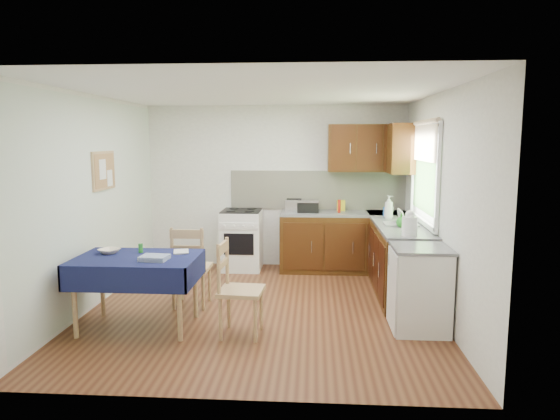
# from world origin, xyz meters

# --- Properties ---
(floor) EXTENTS (4.20, 4.20, 0.00)m
(floor) POSITION_xyz_m (0.00, 0.00, 0.00)
(floor) COLOR #4F2615
(floor) RESTS_ON ground
(ceiling) EXTENTS (4.00, 4.20, 0.02)m
(ceiling) POSITION_xyz_m (0.00, 0.00, 2.50)
(ceiling) COLOR white
(ceiling) RESTS_ON wall_back
(wall_back) EXTENTS (4.00, 0.02, 2.50)m
(wall_back) POSITION_xyz_m (0.00, 2.10, 1.25)
(wall_back) COLOR white
(wall_back) RESTS_ON ground
(wall_front) EXTENTS (4.00, 0.02, 2.50)m
(wall_front) POSITION_xyz_m (0.00, -2.10, 1.25)
(wall_front) COLOR white
(wall_front) RESTS_ON ground
(wall_left) EXTENTS (0.02, 4.20, 2.50)m
(wall_left) POSITION_xyz_m (-2.00, 0.00, 1.25)
(wall_left) COLOR silver
(wall_left) RESTS_ON ground
(wall_right) EXTENTS (0.02, 4.20, 2.50)m
(wall_right) POSITION_xyz_m (2.00, 0.00, 1.25)
(wall_right) COLOR white
(wall_right) RESTS_ON ground
(base_cabinets) EXTENTS (1.90, 2.30, 0.86)m
(base_cabinets) POSITION_xyz_m (1.36, 1.26, 0.43)
(base_cabinets) COLOR #321808
(base_cabinets) RESTS_ON ground
(worktop_back) EXTENTS (1.90, 0.60, 0.04)m
(worktop_back) POSITION_xyz_m (1.05, 1.80, 0.88)
(worktop_back) COLOR slate
(worktop_back) RESTS_ON base_cabinets
(worktop_right) EXTENTS (0.60, 1.70, 0.04)m
(worktop_right) POSITION_xyz_m (1.70, 0.65, 0.88)
(worktop_right) COLOR slate
(worktop_right) RESTS_ON base_cabinets
(worktop_corner) EXTENTS (0.60, 0.60, 0.04)m
(worktop_corner) POSITION_xyz_m (1.70, 1.80, 0.88)
(worktop_corner) COLOR slate
(worktop_corner) RESTS_ON base_cabinets
(splashback) EXTENTS (2.70, 0.02, 0.60)m
(splashback) POSITION_xyz_m (0.65, 2.08, 1.20)
(splashback) COLOR #EEE7CA
(splashback) RESTS_ON wall_back
(upper_cabinets) EXTENTS (1.20, 0.85, 0.70)m
(upper_cabinets) POSITION_xyz_m (1.52, 1.80, 1.85)
(upper_cabinets) COLOR #321808
(upper_cabinets) RESTS_ON wall_back
(stove) EXTENTS (0.60, 0.61, 0.92)m
(stove) POSITION_xyz_m (-0.50, 1.80, 0.46)
(stove) COLOR white
(stove) RESTS_ON ground
(window) EXTENTS (0.04, 1.48, 1.26)m
(window) POSITION_xyz_m (1.97, 0.70, 1.65)
(window) COLOR #2C5221
(window) RESTS_ON wall_right
(fridge) EXTENTS (0.58, 0.60, 0.89)m
(fridge) POSITION_xyz_m (1.70, -0.55, 0.44)
(fridge) COLOR white
(fridge) RESTS_ON ground
(corkboard) EXTENTS (0.04, 0.62, 0.47)m
(corkboard) POSITION_xyz_m (-1.97, 0.30, 1.60)
(corkboard) COLOR #AC7956
(corkboard) RESTS_ON wall_left
(dining_table) EXTENTS (1.26, 0.86, 0.76)m
(dining_table) POSITION_xyz_m (-1.24, -0.68, 0.66)
(dining_table) COLOR #0E193A
(dining_table) RESTS_ON ground
(chair_far) EXTENTS (0.43, 0.43, 0.98)m
(chair_far) POSITION_xyz_m (-0.85, 0.02, 0.52)
(chair_far) COLOR #AC7956
(chair_far) RESTS_ON ground
(chair_near) EXTENTS (0.46, 0.46, 0.97)m
(chair_near) POSITION_xyz_m (-0.18, -0.81, 0.51)
(chair_near) COLOR #AC7956
(chair_near) RESTS_ON ground
(toaster) EXTENTS (0.26, 0.16, 0.20)m
(toaster) POSITION_xyz_m (0.30, 1.80, 0.99)
(toaster) COLOR #B5B5BA
(toaster) RESTS_ON worktop_back
(sandwich_press) EXTENTS (0.32, 0.27, 0.18)m
(sandwich_press) POSITION_xyz_m (0.51, 1.78, 0.99)
(sandwich_press) COLOR black
(sandwich_press) RESTS_ON worktop_back
(sauce_bottle) EXTENTS (0.04, 0.04, 0.19)m
(sauce_bottle) POSITION_xyz_m (0.97, 1.73, 1.00)
(sauce_bottle) COLOR red
(sauce_bottle) RESTS_ON worktop_back
(yellow_packet) EXTENTS (0.14, 0.12, 0.16)m
(yellow_packet) POSITION_xyz_m (1.01, 1.94, 0.98)
(yellow_packet) COLOR yellow
(yellow_packet) RESTS_ON worktop_back
(dish_rack) EXTENTS (0.42, 0.32, 0.20)m
(dish_rack) POSITION_xyz_m (1.70, 0.70, 0.92)
(dish_rack) COLOR gray
(dish_rack) RESTS_ON worktop_right
(kettle) EXTENTS (0.17, 0.17, 0.29)m
(kettle) POSITION_xyz_m (1.67, -0.03, 1.03)
(kettle) COLOR white
(kettle) RESTS_ON worktop_right
(cup) EXTENTS (0.17, 0.17, 0.10)m
(cup) POSITION_xyz_m (1.70, 1.67, 0.95)
(cup) COLOR white
(cup) RESTS_ON worktop_back
(soap_bottle_a) EXTENTS (0.17, 0.17, 0.32)m
(soap_bottle_a) POSITION_xyz_m (1.62, 1.22, 1.06)
(soap_bottle_a) COLOR white
(soap_bottle_a) RESTS_ON worktop_right
(soap_bottle_b) EXTENTS (0.13, 0.13, 0.20)m
(soap_bottle_b) POSITION_xyz_m (1.64, 1.40, 1.00)
(soap_bottle_b) COLOR blue
(soap_bottle_b) RESTS_ON worktop_right
(soap_bottle_c) EXTENTS (0.20, 0.20, 0.18)m
(soap_bottle_c) POSITION_xyz_m (1.69, 0.54, 0.99)
(soap_bottle_c) COLOR #288724
(soap_bottle_c) RESTS_ON worktop_right
(plate_bowl) EXTENTS (0.28, 0.28, 0.05)m
(plate_bowl) POSITION_xyz_m (-1.59, -0.55, 0.79)
(plate_bowl) COLOR #F6E3CA
(plate_bowl) RESTS_ON dining_table
(book) EXTENTS (0.21, 0.25, 0.02)m
(book) POSITION_xyz_m (-0.91, -0.47, 0.77)
(book) COLOR white
(book) RESTS_ON dining_table
(spice_jar) EXTENTS (0.05, 0.05, 0.10)m
(spice_jar) POSITION_xyz_m (-1.27, -0.48, 0.81)
(spice_jar) COLOR #238226
(spice_jar) RESTS_ON dining_table
(tea_towel) EXTENTS (0.29, 0.24, 0.05)m
(tea_towel) POSITION_xyz_m (-1.01, -0.81, 0.79)
(tea_towel) COLOR navy
(tea_towel) RESTS_ON dining_table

